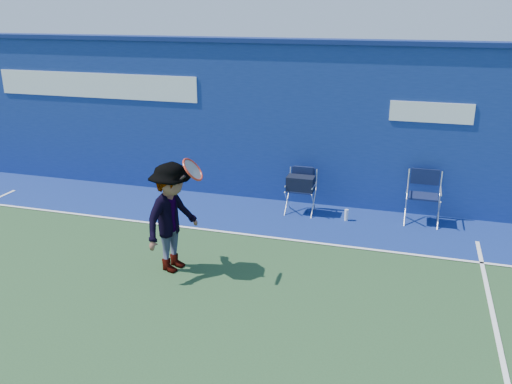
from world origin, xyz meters
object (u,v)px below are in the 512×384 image
(directors_chair_left, at_px, (301,195))
(water_bottle, at_px, (346,215))
(directors_chair_right, at_px, (422,207))
(tennis_player, at_px, (172,217))

(directors_chair_left, xyz_separation_m, water_bottle, (0.87, -0.15, -0.25))
(directors_chair_right, bearing_deg, tennis_player, -140.18)
(water_bottle, bearing_deg, tennis_player, -129.85)
(directors_chair_right, relative_size, tennis_player, 0.54)
(directors_chair_left, xyz_separation_m, directors_chair_right, (2.15, 0.14, -0.06))
(directors_chair_left, height_order, water_bottle, directors_chair_left)
(directors_chair_left, distance_m, tennis_player, 3.05)
(directors_chair_left, bearing_deg, water_bottle, -9.60)
(directors_chair_right, distance_m, tennis_player, 4.50)
(directors_chair_right, relative_size, water_bottle, 4.34)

